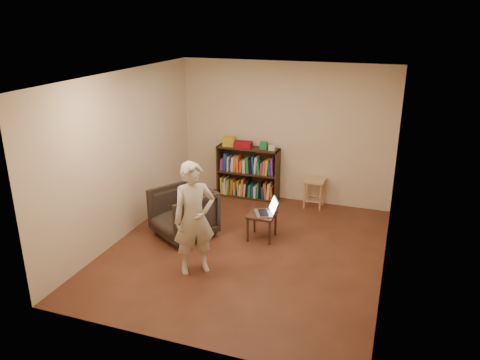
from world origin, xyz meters
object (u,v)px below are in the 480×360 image
(bookshelf, at_px, (248,175))
(stool, at_px, (314,185))
(person, at_px, (194,219))
(side_table, at_px, (262,218))
(laptop, at_px, (267,210))
(armchair, at_px, (183,213))

(bookshelf, relative_size, stool, 2.25)
(person, bearing_deg, stool, 29.07)
(bookshelf, xyz_separation_m, side_table, (0.77, -1.63, -0.09))
(side_table, distance_m, laptop, 0.16)
(side_table, relative_size, person, 0.26)
(laptop, relative_size, person, 0.29)
(stool, bearing_deg, laptop, -106.84)
(armchair, relative_size, side_table, 2.07)
(stool, distance_m, person, 3.05)
(stool, xyz_separation_m, laptop, (-0.46, -1.51, 0.05))
(armchair, height_order, side_table, armchair)
(bookshelf, distance_m, side_table, 1.80)
(stool, relative_size, laptop, 1.16)
(side_table, height_order, person, person)
(laptop, bearing_deg, stool, 136.70)
(side_table, bearing_deg, stool, 71.28)
(armchair, height_order, laptop, armchair)
(armchair, xyz_separation_m, side_table, (1.22, 0.32, -0.05))
(laptop, height_order, person, person)
(bookshelf, xyz_separation_m, person, (0.19, -2.88, 0.35))
(bookshelf, xyz_separation_m, stool, (1.30, -0.06, -0.01))
(side_table, height_order, laptop, laptop)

